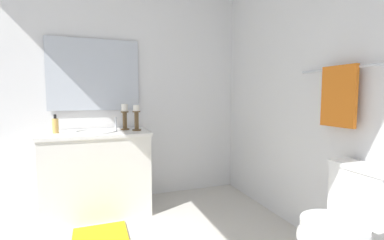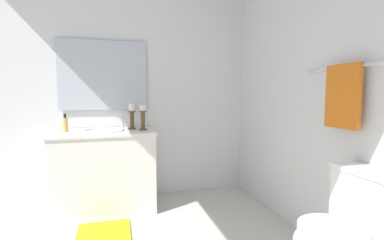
{
  "view_description": "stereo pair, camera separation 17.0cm",
  "coord_description": "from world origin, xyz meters",
  "px_view_note": "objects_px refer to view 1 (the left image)",
  "views": [
    {
      "loc": [
        1.88,
        -0.27,
        1.18
      ],
      "look_at": [
        -0.09,
        0.45,
        0.99
      ],
      "focal_mm": 25.61,
      "sensor_mm": 36.0,
      "label": 1
    },
    {
      "loc": [
        1.93,
        -0.1,
        1.18
      ],
      "look_at": [
        -0.09,
        0.45,
        0.99
      ],
      "focal_mm": 25.61,
      "sensor_mm": 36.0,
      "label": 2
    }
  ],
  "objects_px": {
    "candle_holder_tall": "(136,117)",
    "towel_near_vanity": "(338,96)",
    "candle_holder_short": "(125,116)",
    "toilet": "(342,228)",
    "towel_bar": "(342,68)",
    "sink_basin": "(96,136)",
    "vanity_cabinet": "(98,172)",
    "soap_bottle": "(55,125)",
    "mirror": "(94,75)"
  },
  "relations": [
    {
      "from": "towel_bar",
      "to": "towel_near_vanity",
      "type": "relative_size",
      "value": 1.74
    },
    {
      "from": "towel_bar",
      "to": "mirror",
      "type": "bearing_deg",
      "value": -135.86
    },
    {
      "from": "towel_bar",
      "to": "soap_bottle",
      "type": "bearing_deg",
      "value": -125.66
    },
    {
      "from": "soap_bottle",
      "to": "toilet",
      "type": "bearing_deg",
      "value": 46.41
    },
    {
      "from": "candle_holder_short",
      "to": "towel_bar",
      "type": "relative_size",
      "value": 0.36
    },
    {
      "from": "towel_bar",
      "to": "sink_basin",
      "type": "bearing_deg",
      "value": -130.63
    },
    {
      "from": "vanity_cabinet",
      "to": "towel_near_vanity",
      "type": "height_order",
      "value": "towel_near_vanity"
    },
    {
      "from": "sink_basin",
      "to": "toilet",
      "type": "bearing_deg",
      "value": 40.37
    },
    {
      "from": "candle_holder_tall",
      "to": "towel_near_vanity",
      "type": "distance_m",
      "value": 1.83
    },
    {
      "from": "sink_basin",
      "to": "towel_bar",
      "type": "xyz_separation_m",
      "value": [
        1.39,
        1.62,
        0.59
      ]
    },
    {
      "from": "mirror",
      "to": "candle_holder_tall",
      "type": "xyz_separation_m",
      "value": [
        0.31,
        0.39,
        -0.44
      ]
    },
    {
      "from": "vanity_cabinet",
      "to": "soap_bottle",
      "type": "xyz_separation_m",
      "value": [
        -0.04,
        -0.37,
        0.48
      ]
    },
    {
      "from": "sink_basin",
      "to": "towel_bar",
      "type": "bearing_deg",
      "value": 49.37
    },
    {
      "from": "candle_holder_tall",
      "to": "candle_holder_short",
      "type": "xyz_separation_m",
      "value": [
        -0.11,
        -0.11,
        0.01
      ]
    },
    {
      "from": "candle_holder_tall",
      "to": "soap_bottle",
      "type": "distance_m",
      "value": 0.76
    },
    {
      "from": "vanity_cabinet",
      "to": "towel_bar",
      "type": "relative_size",
      "value": 1.36
    },
    {
      "from": "vanity_cabinet",
      "to": "sink_basin",
      "type": "height_order",
      "value": "sink_basin"
    },
    {
      "from": "vanity_cabinet",
      "to": "towel_near_vanity",
      "type": "xyz_separation_m",
      "value": [
        1.39,
        1.6,
        0.76
      ]
    },
    {
      "from": "vanity_cabinet",
      "to": "towel_bar",
      "type": "xyz_separation_m",
      "value": [
        1.39,
        1.62,
        0.96
      ]
    },
    {
      "from": "vanity_cabinet",
      "to": "candle_holder_tall",
      "type": "bearing_deg",
      "value": 85.07
    },
    {
      "from": "vanity_cabinet",
      "to": "candle_holder_short",
      "type": "height_order",
      "value": "candle_holder_short"
    },
    {
      "from": "toilet",
      "to": "towel_bar",
      "type": "relative_size",
      "value": 1.0
    },
    {
      "from": "candle_holder_tall",
      "to": "candle_holder_short",
      "type": "distance_m",
      "value": 0.15
    },
    {
      "from": "candle_holder_tall",
      "to": "towel_bar",
      "type": "height_order",
      "value": "towel_bar"
    },
    {
      "from": "sink_basin",
      "to": "mirror",
      "type": "distance_m",
      "value": 0.68
    },
    {
      "from": "mirror",
      "to": "candle_holder_tall",
      "type": "relative_size",
      "value": 3.57
    },
    {
      "from": "candle_holder_tall",
      "to": "sink_basin",
      "type": "bearing_deg",
      "value": -94.94
    },
    {
      "from": "towel_bar",
      "to": "towel_near_vanity",
      "type": "bearing_deg",
      "value": -90.0
    },
    {
      "from": "candle_holder_short",
      "to": "towel_bar",
      "type": "height_order",
      "value": "towel_bar"
    },
    {
      "from": "sink_basin",
      "to": "towel_near_vanity",
      "type": "distance_m",
      "value": 2.16
    },
    {
      "from": "vanity_cabinet",
      "to": "sink_basin",
      "type": "bearing_deg",
      "value": 90.0
    },
    {
      "from": "mirror",
      "to": "sink_basin",
      "type": "bearing_deg",
      "value": 0.2
    },
    {
      "from": "candle_holder_short",
      "to": "toilet",
      "type": "relative_size",
      "value": 0.36
    },
    {
      "from": "soap_bottle",
      "to": "toilet",
      "type": "distance_m",
      "value": 2.49
    },
    {
      "from": "toilet",
      "to": "candle_holder_tall",
      "type": "bearing_deg",
      "value": -148.02
    },
    {
      "from": "mirror",
      "to": "candle_holder_short",
      "type": "relative_size",
      "value": 3.44
    },
    {
      "from": "mirror",
      "to": "toilet",
      "type": "xyz_separation_m",
      "value": [
        1.92,
        1.4,
        -1.03
      ]
    },
    {
      "from": "sink_basin",
      "to": "toilet",
      "type": "relative_size",
      "value": 0.54
    },
    {
      "from": "soap_bottle",
      "to": "towel_bar",
      "type": "distance_m",
      "value": 2.49
    },
    {
      "from": "mirror",
      "to": "towel_near_vanity",
      "type": "bearing_deg",
      "value": 43.82
    },
    {
      "from": "sink_basin",
      "to": "candle_holder_tall",
      "type": "bearing_deg",
      "value": 85.06
    },
    {
      "from": "candle_holder_short",
      "to": "towel_near_vanity",
      "type": "relative_size",
      "value": 0.63
    },
    {
      "from": "candle_holder_short",
      "to": "towel_near_vanity",
      "type": "bearing_deg",
      "value": 41.92
    },
    {
      "from": "towel_bar",
      "to": "candle_holder_tall",
      "type": "bearing_deg",
      "value": -137.85
    },
    {
      "from": "sink_basin",
      "to": "candle_holder_tall",
      "type": "relative_size",
      "value": 1.54
    },
    {
      "from": "vanity_cabinet",
      "to": "toilet",
      "type": "distance_m",
      "value": 2.16
    },
    {
      "from": "mirror",
      "to": "soap_bottle",
      "type": "bearing_deg",
      "value": -56.24
    },
    {
      "from": "candle_holder_short",
      "to": "soap_bottle",
      "type": "height_order",
      "value": "candle_holder_short"
    },
    {
      "from": "soap_bottle",
      "to": "toilet",
      "type": "xyz_separation_m",
      "value": [
        1.68,
        1.76,
        -0.53
      ]
    },
    {
      "from": "vanity_cabinet",
      "to": "soap_bottle",
      "type": "height_order",
      "value": "soap_bottle"
    }
  ]
}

